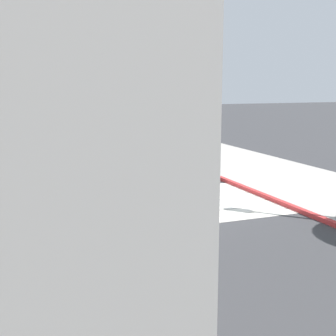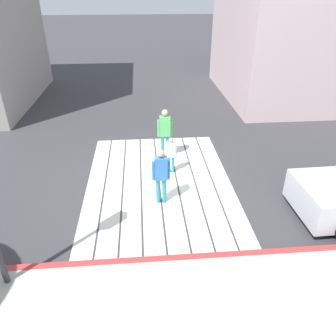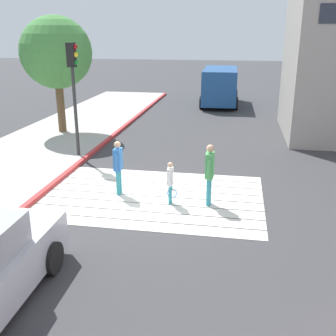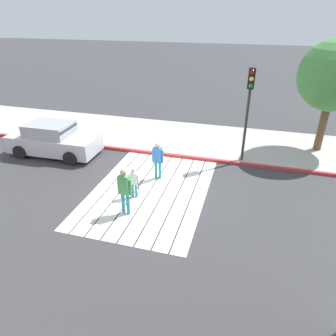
% 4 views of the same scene
% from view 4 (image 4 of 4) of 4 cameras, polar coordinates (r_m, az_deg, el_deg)
% --- Properties ---
extents(ground_plane, '(120.00, 120.00, 0.00)m').
position_cam_4_polar(ground_plane, '(12.03, -3.34, -4.22)').
color(ground_plane, '#38383A').
extents(crosswalk_stripes, '(6.40, 4.35, 0.01)m').
position_cam_4_polar(crosswalk_stripes, '(12.02, -3.34, -4.20)').
color(crosswalk_stripes, silver).
rests_on(crosswalk_stripes, ground).
extents(sidewalk_west, '(4.80, 40.00, 0.12)m').
position_cam_4_polar(sidewalk_west, '(16.83, 2.83, 5.64)').
color(sidewalk_west, '#ADA8A0').
rests_on(sidewalk_west, ground).
extents(curb_painted, '(0.16, 40.00, 0.13)m').
position_cam_4_polar(curb_painted, '(14.73, 0.73, 2.39)').
color(curb_painted, '#BC3333').
rests_on(curb_painted, ground).
extents(car_parked_near_curb, '(2.05, 4.34, 1.57)m').
position_cam_4_polar(car_parked_near_curb, '(15.76, -20.63, 4.94)').
color(car_parked_near_curb, silver).
rests_on(car_parked_near_curb, ground).
extents(traffic_light_corner, '(0.39, 0.28, 4.24)m').
position_cam_4_polar(traffic_light_corner, '(13.62, 14.96, 12.66)').
color(traffic_light_corner, '#2D2D2D').
rests_on(traffic_light_corner, ground).
extents(street_tree, '(3.20, 3.20, 5.32)m').
position_cam_4_polar(street_tree, '(15.92, 28.56, 14.61)').
color(street_tree, brown).
rests_on(street_tree, ground).
extents(pedestrian_adult_lead, '(0.21, 0.48, 1.63)m').
position_cam_4_polar(pedestrian_adult_lead, '(12.42, -1.94, 1.88)').
color(pedestrian_adult_lead, teal).
rests_on(pedestrian_adult_lead, ground).
extents(pedestrian_adult_trailing, '(0.23, 0.51, 1.74)m').
position_cam_4_polar(pedestrian_adult_trailing, '(10.29, -8.14, -3.82)').
color(pedestrian_adult_trailing, teal).
rests_on(pedestrian_adult_trailing, ground).
extents(pedestrian_child_with_racket, '(0.28, 0.38, 1.23)m').
position_cam_4_polar(pedestrian_child_with_racket, '(11.33, -6.36, -2.49)').
color(pedestrian_child_with_racket, teal).
rests_on(pedestrian_child_with_racket, ground).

